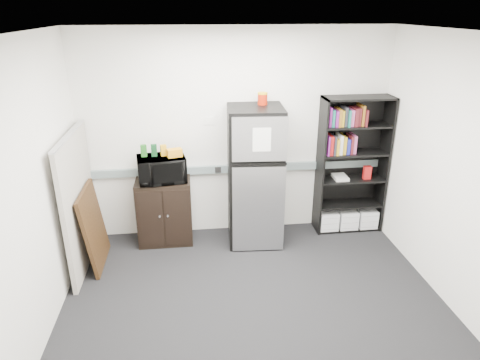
{
  "coord_description": "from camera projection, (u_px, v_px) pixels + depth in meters",
  "views": [
    {
      "loc": [
        -0.59,
        -3.57,
        2.89
      ],
      "look_at": [
        -0.05,
        0.9,
        1.07
      ],
      "focal_mm": 32.0,
      "sensor_mm": 36.0,
      "label": 1
    }
  ],
  "objects": [
    {
      "name": "floor",
      "position": [
        255.0,
        307.0,
        4.44
      ],
      "size": [
        4.0,
        4.0,
        0.0
      ],
      "primitive_type": "plane",
      "color": "black",
      "rests_on": "ground"
    },
    {
      "name": "wall_back",
      "position": [
        236.0,
        135.0,
        5.54
      ],
      "size": [
        4.0,
        0.02,
        2.7
      ],
      "primitive_type": "cube",
      "color": "white",
      "rests_on": "floor"
    },
    {
      "name": "wall_right",
      "position": [
        461.0,
        178.0,
        4.15
      ],
      "size": [
        0.02,
        3.5,
        2.7
      ],
      "primitive_type": "cube",
      "color": "white",
      "rests_on": "floor"
    },
    {
      "name": "wall_left",
      "position": [
        30.0,
        198.0,
        3.71
      ],
      "size": [
        0.02,
        3.5,
        2.7
      ],
      "primitive_type": "cube",
      "color": "white",
      "rests_on": "floor"
    },
    {
      "name": "ceiling",
      "position": [
        260.0,
        33.0,
        3.42
      ],
      "size": [
        4.0,
        3.5,
        0.02
      ],
      "primitive_type": "cube",
      "color": "white",
      "rests_on": "wall_back"
    },
    {
      "name": "electrical_raceway",
      "position": [
        237.0,
        168.0,
        5.68
      ],
      "size": [
        3.92,
        0.05,
        0.1
      ],
      "primitive_type": "cube",
      "color": "gray",
      "rests_on": "wall_back"
    },
    {
      "name": "wall_note",
      "position": [
        209.0,
        121.0,
        5.42
      ],
      "size": [
        0.14,
        0.0,
        0.1
      ],
      "primitive_type": "cube",
      "color": "white",
      "rests_on": "wall_back"
    },
    {
      "name": "bookshelf",
      "position": [
        352.0,
        167.0,
        5.7
      ],
      "size": [
        0.9,
        0.34,
        1.85
      ],
      "color": "black",
      "rests_on": "floor"
    },
    {
      "name": "cubicle_partition",
      "position": [
        79.0,
        202.0,
        4.91
      ],
      "size": [
        0.06,
        1.3,
        1.62
      ],
      "color": "#A19A8F",
      "rests_on": "floor"
    },
    {
      "name": "cabinet",
      "position": [
        165.0,
        211.0,
        5.55
      ],
      "size": [
        0.69,
        0.46,
        0.86
      ],
      "color": "black",
      "rests_on": "floor"
    },
    {
      "name": "microwave",
      "position": [
        162.0,
        169.0,
        5.31
      ],
      "size": [
        0.63,
        0.48,
        0.32
      ],
      "primitive_type": "imported",
      "rotation": [
        0.0,
        0.0,
        0.15
      ],
      "color": "black",
      "rests_on": "cabinet"
    },
    {
      "name": "snack_box_a",
      "position": [
        144.0,
        151.0,
        5.23
      ],
      "size": [
        0.08,
        0.06,
        0.15
      ],
      "primitive_type": "cube",
      "rotation": [
        0.0,
        0.0,
        0.24
      ],
      "color": "#1C5919",
      "rests_on": "microwave"
    },
    {
      "name": "snack_box_b",
      "position": [
        154.0,
        150.0,
        5.25
      ],
      "size": [
        0.07,
        0.06,
        0.15
      ],
      "primitive_type": "cube",
      "rotation": [
        0.0,
        0.0,
        0.1
      ],
      "color": "#0C3718",
      "rests_on": "microwave"
    },
    {
      "name": "snack_box_c",
      "position": [
        163.0,
        150.0,
        5.26
      ],
      "size": [
        0.08,
        0.07,
        0.14
      ],
      "primitive_type": "cube",
      "rotation": [
        0.0,
        0.0,
        0.28
      ],
      "color": "gold",
      "rests_on": "microwave"
    },
    {
      "name": "snack_bag",
      "position": [
        175.0,
        153.0,
        5.24
      ],
      "size": [
        0.2,
        0.14,
        0.1
      ],
      "primitive_type": "cube",
      "rotation": [
        0.0,
        0.0,
        0.27
      ],
      "color": "orange",
      "rests_on": "microwave"
    },
    {
      "name": "refrigerator",
      "position": [
        255.0,
        177.0,
        5.43
      ],
      "size": [
        0.71,
        0.74,
        1.78
      ],
      "rotation": [
        0.0,
        0.0,
        -0.06
      ],
      "color": "black",
      "rests_on": "floor"
    },
    {
      "name": "coffee_can",
      "position": [
        263.0,
        98.0,
        5.19
      ],
      "size": [
        0.12,
        0.12,
        0.17
      ],
      "color": "#AE1D08",
      "rests_on": "refrigerator"
    },
    {
      "name": "framed_poster",
      "position": [
        94.0,
        227.0,
        5.03
      ],
      "size": [
        0.16,
        0.75,
        0.96
      ],
      "rotation": [
        0.0,
        -0.12,
        0.0
      ],
      "color": "black",
      "rests_on": "floor"
    }
  ]
}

